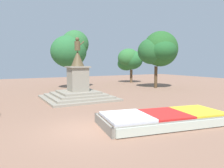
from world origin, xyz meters
TOP-DOWN VIEW (x-y plane):
  - ground_plane at (0.00, 0.00)m, footprint 73.13×73.13m
  - flower_planter at (3.88, -0.94)m, footprint 7.17×4.07m
  - statue_monument at (2.59, 8.51)m, footprint 5.74×5.74m
  - park_tree_far_left at (4.56, 16.40)m, footprint 4.72×3.91m
  - park_tree_behind_statue at (14.18, 11.59)m, footprint 5.04×4.39m
  - park_tree_street_side at (15.03, 19.37)m, footprint 3.94×3.79m

SIDE VIEW (x-z plane):
  - ground_plane at x=0.00m, z-range 0.00..0.00m
  - flower_planter at x=3.88m, z-range -0.02..0.57m
  - statue_monument at x=2.59m, z-range -1.72..3.59m
  - park_tree_street_side at x=15.03m, z-range 0.87..6.18m
  - park_tree_behind_statue at x=14.18m, z-range 1.20..8.20m
  - park_tree_far_left at x=4.56m, z-range 1.17..8.26m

